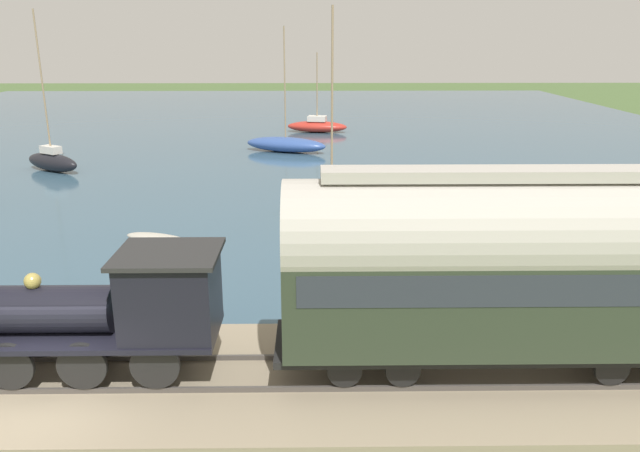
% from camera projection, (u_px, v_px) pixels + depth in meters
% --- Properties ---
extents(ground_plane, '(200.00, 200.00, 0.00)m').
position_uv_depth(ground_plane, '(51.00, 428.00, 13.26)').
color(ground_plane, '#476033').
extents(harbor_water, '(80.00, 80.00, 0.01)m').
position_uv_depth(harbor_water, '(249.00, 129.00, 55.42)').
color(harbor_water, '#38566B').
rests_on(harbor_water, ground).
extents(rail_embankment, '(5.28, 56.00, 0.68)m').
position_uv_depth(rail_embankment, '(70.00, 387.00, 14.28)').
color(rail_embankment, gray).
rests_on(rail_embankment, ground).
extents(steam_locomotive, '(2.01, 6.25, 3.13)m').
position_uv_depth(steam_locomotive, '(112.00, 306.00, 13.70)').
color(steam_locomotive, black).
rests_on(steam_locomotive, rail_embankment).
extents(passenger_coach, '(2.46, 10.12, 4.68)m').
position_uv_depth(passenger_coach, '(507.00, 264.00, 13.54)').
color(passenger_coach, black).
rests_on(passenger_coach, rail_embankment).
extents(sailboat_blue, '(3.74, 6.25, 8.62)m').
position_uv_depth(sailboat_blue, '(286.00, 144.00, 44.48)').
color(sailboat_blue, '#335199').
rests_on(sailboat_blue, harbor_water).
extents(sailboat_black, '(3.32, 4.32, 9.46)m').
position_uv_depth(sailboat_black, '(52.00, 160.00, 38.11)').
color(sailboat_black, black).
rests_on(sailboat_black, harbor_water).
extents(sailboat_yellow, '(3.30, 4.97, 9.21)m').
position_uv_depth(sailboat_yellow, '(332.00, 205.00, 28.36)').
color(sailboat_yellow, gold).
rests_on(sailboat_yellow, harbor_water).
extents(sailboat_red, '(2.66, 5.39, 6.64)m').
position_uv_depth(sailboat_red, '(317.00, 126.00, 53.56)').
color(sailboat_red, '#B72D23').
rests_on(sailboat_red, harbor_water).
extents(rowboat_mid_harbor, '(1.92, 3.06, 0.37)m').
position_uv_depth(rowboat_mid_harbor, '(158.00, 239.00, 24.98)').
color(rowboat_mid_harbor, '#B7B2A3').
rests_on(rowboat_mid_harbor, harbor_water).
extents(rowboat_near_shore, '(1.73, 2.38, 0.30)m').
position_uv_depth(rowboat_near_shore, '(147.00, 283.00, 20.63)').
color(rowboat_near_shore, silver).
rests_on(rowboat_near_shore, harbor_water).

